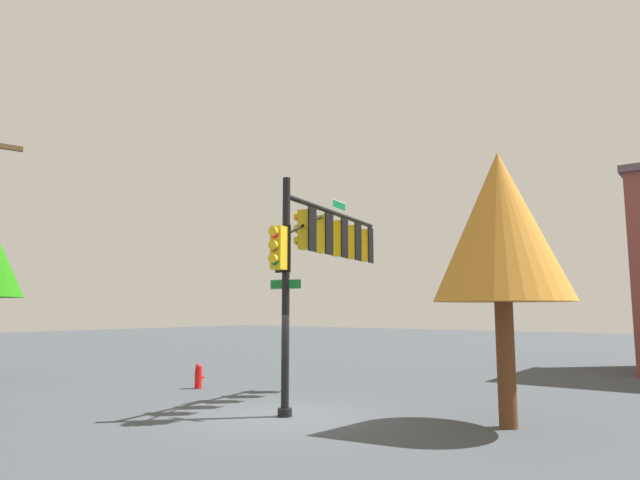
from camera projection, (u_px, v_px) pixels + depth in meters
name	position (u px, v px, depth m)	size (l,w,h in m)	color
ground_plane	(285.00, 416.00, 13.66)	(120.00, 120.00, 0.00)	#3C4247
signal_pole_assembly	(323.00, 247.00, 16.12)	(6.42, 1.63, 6.07)	black
fire_hydrant	(198.00, 376.00, 18.59)	(0.33, 0.24, 0.83)	red
tree_mid	(500.00, 227.00, 12.90)	(3.20, 3.20, 6.37)	#5B331B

